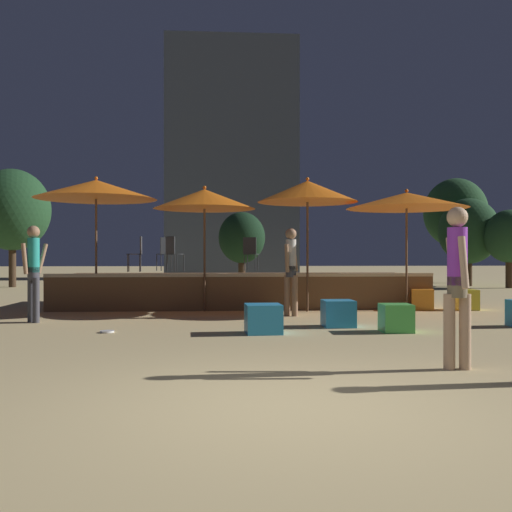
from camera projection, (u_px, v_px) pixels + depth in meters
ground_plane at (298, 406)px, 4.90m from camera, size 120.00×120.00×0.00m
wooden_deck at (240, 290)px, 14.78m from camera, size 9.06×3.14×0.87m
patio_umbrella_0 at (307, 192)px, 13.07m from camera, size 2.30×2.30×3.08m
patio_umbrella_1 at (407, 201)px, 13.21m from camera, size 2.79×2.79×2.83m
patio_umbrella_2 at (96, 190)px, 13.25m from camera, size 2.81×2.81×3.13m
patio_umbrella_3 at (204, 199)px, 13.11m from camera, size 2.34×2.34×2.89m
cube_seat_0 at (396, 318)px, 9.61m from camera, size 0.51×0.51×0.47m
cube_seat_1 at (338, 313)px, 10.32m from camera, size 0.56×0.56×0.48m
cube_seat_2 at (263, 319)px, 9.44m from camera, size 0.61×0.61×0.48m
cube_seat_4 at (422, 299)px, 13.45m from camera, size 0.62×0.62×0.49m
cube_seat_5 at (466, 300)px, 13.44m from camera, size 0.50×0.50×0.48m
person_0 at (291, 267)px, 12.11m from camera, size 0.37×0.49×1.86m
person_1 at (34, 268)px, 10.95m from camera, size 0.43×0.46×1.86m
person_3 at (457, 279)px, 6.47m from camera, size 0.31×0.57×1.85m
bistro_chair_0 at (173, 250)px, 14.50m from camera, size 0.48×0.48×0.90m
bistro_chair_1 at (138, 250)px, 14.53m from camera, size 0.40×0.40×0.90m
bistro_chair_2 at (250, 251)px, 15.26m from camera, size 0.43×0.43×0.90m
bistro_chair_3 at (165, 251)px, 15.39m from camera, size 0.46×0.47×0.90m
frisbee_disc at (107, 332)px, 9.52m from camera, size 0.24×0.24×0.03m
background_tree_0 at (469, 231)px, 23.65m from camera, size 2.47×2.47×3.64m
background_tree_1 at (509, 237)px, 22.21m from camera, size 1.88×1.88×3.06m
background_tree_2 at (455, 213)px, 26.26m from camera, size 2.88×2.88×4.82m
background_tree_3 at (242, 238)px, 22.32m from camera, size 1.83×1.83×2.98m
background_tree_4 at (12, 210)px, 22.87m from camera, size 2.98×2.98×4.75m
distant_building at (232, 161)px, 32.17m from camera, size 7.27×3.44×13.21m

